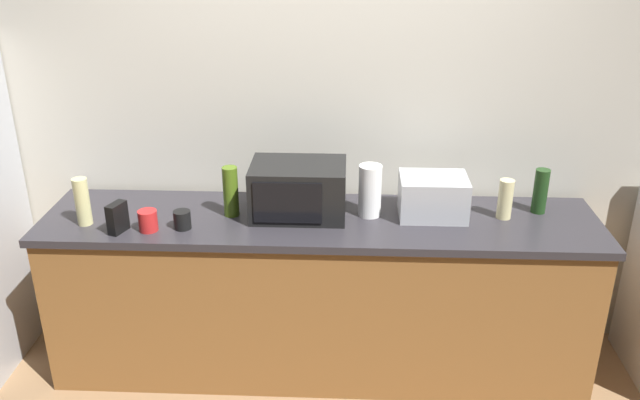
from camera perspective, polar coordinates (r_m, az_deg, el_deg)
The scene contains 12 objects.
back_wall at distance 3.63m, azimuth 0.30°, elevation 7.68°, with size 6.40×0.10×2.70m, color beige.
counter_run at distance 3.62m, azimuth 0.00°, elevation -7.98°, with size 2.84×0.64×0.90m.
microwave at distance 3.40m, azimuth -1.86°, elevation 0.90°, with size 0.48×0.35×0.27m.
toaster_oven at distance 3.44m, azimuth 9.61°, elevation 0.30°, with size 0.34×0.26×0.21m, color #B7BABF.
paper_towel_roll at distance 3.39m, azimuth 4.28°, elevation 0.80°, with size 0.12×0.12×0.27m, color white.
cordless_phone at distance 3.38m, azimuth -16.90°, elevation -1.46°, with size 0.05×0.11×0.15m, color black.
bottle_hand_soap at distance 3.49m, azimuth 15.53°, elevation 0.07°, with size 0.07×0.07×0.21m, color beige.
bottle_vinegar at distance 3.49m, azimuth -19.62°, elevation -0.13°, with size 0.07×0.07×0.24m, color beige.
bottle_olive_oil at distance 3.42m, azimuth -7.63°, elevation 0.73°, with size 0.08×0.08×0.26m, color #4C6B19.
bottle_wine at distance 3.61m, azimuth 18.29°, elevation 0.73°, with size 0.07×0.07×0.23m, color #1E3F19.
mug_black at distance 3.35m, azimuth -11.67°, elevation -1.66°, with size 0.08×0.08×0.09m, color black.
mug_red at distance 3.36m, azimuth -14.47°, elevation -1.71°, with size 0.09×0.09×0.10m, color red.
Camera 1 is at (0.14, -2.68, 2.35)m, focal length 37.51 mm.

